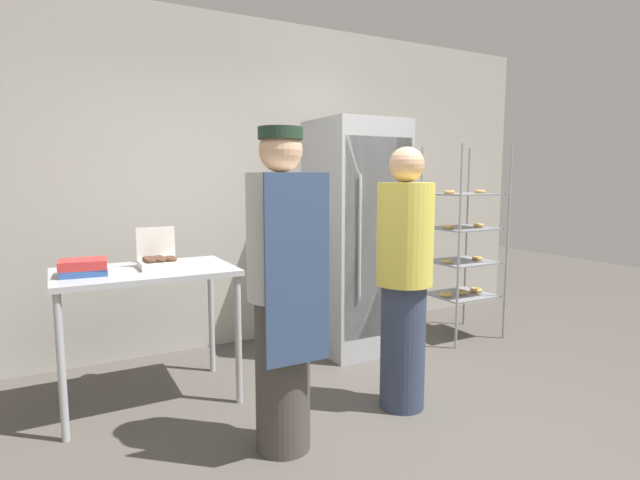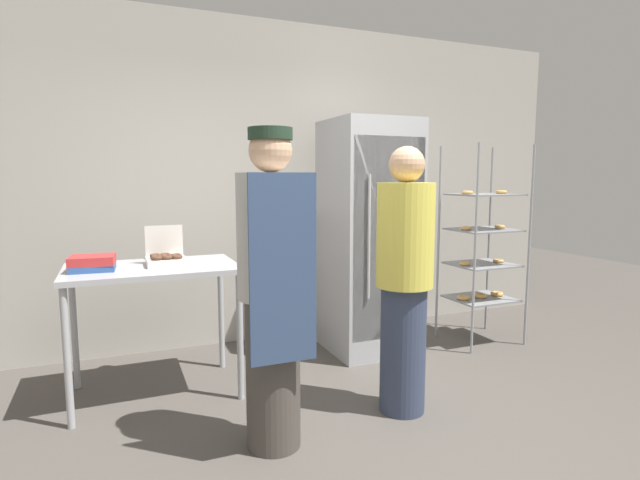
% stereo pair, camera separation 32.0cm
% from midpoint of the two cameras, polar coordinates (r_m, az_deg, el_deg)
% --- Properties ---
extents(ground_plane, '(14.00, 14.00, 0.00)m').
position_cam_midpoint_polar(ground_plane, '(2.95, 10.78, -23.38)').
color(ground_plane, '#4C4742').
extents(back_wall, '(6.40, 0.12, 2.88)m').
position_cam_midpoint_polar(back_wall, '(4.61, -4.61, 6.45)').
color(back_wall, '#ADA89E').
rests_on(back_wall, ground_plane).
extents(refrigerator, '(0.69, 0.73, 1.97)m').
position_cam_midpoint_polar(refrigerator, '(4.30, 7.70, 0.31)').
color(refrigerator, '#ADAFB5').
rests_on(refrigerator, ground_plane).
extents(baking_rack, '(0.61, 0.53, 1.78)m').
position_cam_midpoint_polar(baking_rack, '(4.78, 19.92, -0.93)').
color(baking_rack, '#93969B').
rests_on(baking_rack, ground_plane).
extents(prep_counter, '(1.12, 0.70, 0.90)m').
position_cam_midpoint_polar(prep_counter, '(3.52, -16.13, -4.57)').
color(prep_counter, '#ADAFB5').
rests_on(prep_counter, ground_plane).
extents(donut_box, '(0.26, 0.22, 0.26)m').
position_cam_midpoint_polar(donut_box, '(3.50, -14.75, -2.04)').
color(donut_box, silver).
rests_on(donut_box, prep_counter).
extents(blender_pitcher, '(0.14, 0.14, 0.24)m').
position_cam_midpoint_polar(blender_pitcher, '(3.75, -14.97, -0.57)').
color(blender_pitcher, '#99999E').
rests_on(blender_pitcher, prep_counter).
extents(binder_stack, '(0.29, 0.25, 0.10)m').
position_cam_midpoint_polar(binder_stack, '(3.45, -22.20, -2.49)').
color(binder_stack, '#2D5193').
rests_on(binder_stack, prep_counter).
extents(person_baker, '(0.37, 0.39, 1.75)m').
position_cam_midpoint_polar(person_baker, '(2.69, -2.09, -5.33)').
color(person_baker, '#47423D').
rests_on(person_baker, ground_plane).
extents(person_customer, '(0.36, 0.36, 1.68)m').
position_cam_midpoint_polar(person_customer, '(3.20, 12.47, -4.45)').
color(person_customer, '#333D56').
rests_on(person_customer, ground_plane).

